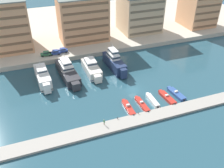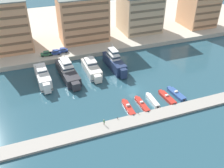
# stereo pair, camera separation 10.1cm
# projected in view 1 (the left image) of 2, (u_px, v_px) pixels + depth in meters

# --- Properties ---
(ground_plane) EXTENTS (400.00, 400.00, 0.00)m
(ground_plane) POSITION_uv_depth(u_px,v_px,m) (133.00, 90.00, 80.54)
(ground_plane) COLOR #285160
(quay_promenade) EXTENTS (180.00, 70.00, 1.81)m
(quay_promenade) POSITION_uv_depth(u_px,v_px,m) (84.00, 24.00, 128.01)
(quay_promenade) COLOR beige
(quay_promenade) RESTS_ON ground
(pier_dock) EXTENTS (120.00, 4.44, 0.62)m
(pier_dock) POSITION_uv_depth(u_px,v_px,m) (154.00, 116.00, 69.36)
(pier_dock) COLOR #A8A399
(pier_dock) RESTS_ON ground
(yacht_white_far_left) EXTENTS (4.59, 15.58, 7.11)m
(yacht_white_far_left) POSITION_uv_depth(u_px,v_px,m) (43.00, 77.00, 82.87)
(yacht_white_far_left) COLOR white
(yacht_white_far_left) RESTS_ON ground
(yacht_charcoal_left) EXTENTS (6.06, 19.61, 7.70)m
(yacht_charcoal_left) POSITION_uv_depth(u_px,v_px,m) (68.00, 71.00, 85.97)
(yacht_charcoal_left) COLOR #333338
(yacht_charcoal_left) RESTS_ON ground
(yacht_ivory_mid_left) EXTENTS (4.63, 15.25, 6.54)m
(yacht_ivory_mid_left) POSITION_uv_depth(u_px,v_px,m) (92.00, 68.00, 88.24)
(yacht_ivory_mid_left) COLOR silver
(yacht_ivory_mid_left) RESTS_ON ground
(yacht_navy_center_left) EXTENTS (4.62, 16.63, 8.98)m
(yacht_navy_center_left) POSITION_uv_depth(u_px,v_px,m) (114.00, 62.00, 90.53)
(yacht_navy_center_left) COLOR navy
(yacht_navy_center_left) RESTS_ON ground
(motorboat_red_far_left) EXTENTS (1.86, 7.94, 1.33)m
(motorboat_red_far_left) POSITION_uv_depth(u_px,v_px,m) (128.00, 108.00, 72.21)
(motorboat_red_far_left) COLOR red
(motorboat_red_far_left) RESTS_ON ground
(motorboat_red_left) EXTENTS (1.75, 8.08, 1.21)m
(motorboat_red_left) POSITION_uv_depth(u_px,v_px,m) (142.00, 104.00, 73.44)
(motorboat_red_left) COLOR red
(motorboat_red_left) RESTS_ON ground
(motorboat_white_mid_left) EXTENTS (1.63, 7.45, 0.97)m
(motorboat_white_mid_left) POSITION_uv_depth(u_px,v_px,m) (152.00, 100.00, 75.00)
(motorboat_white_mid_left) COLOR white
(motorboat_white_mid_left) RESTS_ON ground
(motorboat_red_center_left) EXTENTS (2.44, 8.02, 1.29)m
(motorboat_red_center_left) POSITION_uv_depth(u_px,v_px,m) (167.00, 97.00, 76.20)
(motorboat_red_center_left) COLOR red
(motorboat_red_center_left) RESTS_ON ground
(motorboat_blue_center) EXTENTS (2.81, 8.02, 1.32)m
(motorboat_blue_center) POSITION_uv_depth(u_px,v_px,m) (176.00, 94.00, 77.85)
(motorboat_blue_center) COLOR #33569E
(motorboat_blue_center) RESTS_ON ground
(car_green_far_left) EXTENTS (4.21, 2.15, 1.80)m
(car_green_far_left) POSITION_uv_depth(u_px,v_px,m) (46.00, 54.00, 95.99)
(car_green_far_left) COLOR #2D6642
(car_green_far_left) RESTS_ON quay_promenade
(car_blue_left) EXTENTS (4.18, 2.08, 1.80)m
(car_blue_left) POSITION_uv_depth(u_px,v_px,m) (55.00, 52.00, 96.94)
(car_blue_left) COLOR #28428E
(car_blue_left) RESTS_ON quay_promenade
(car_blue_mid_left) EXTENTS (4.14, 2.01, 1.80)m
(car_blue_mid_left) POSITION_uv_depth(u_px,v_px,m) (62.00, 50.00, 98.48)
(car_blue_mid_left) COLOR #28428E
(car_blue_mid_left) RESTS_ON quay_promenade
(apartment_block_left) EXTENTS (15.79, 17.03, 22.20)m
(apartment_block_left) POSITION_uv_depth(u_px,v_px,m) (8.00, 24.00, 97.31)
(apartment_block_left) COLOR tan
(apartment_block_left) RESTS_ON quay_promenade
(apartment_block_mid_left) EXTENTS (20.34, 12.85, 20.72)m
(apartment_block_mid_left) POSITION_uv_depth(u_px,v_px,m) (83.00, 18.00, 104.51)
(apartment_block_mid_left) COLOR tan
(apartment_block_mid_left) RESTS_ON quay_promenade
(apartment_block_center_left) EXTENTS (17.66, 15.88, 18.73)m
(apartment_block_center_left) POSITION_uv_depth(u_px,v_px,m) (139.00, 12.00, 114.46)
(apartment_block_center_left) COLOR #C6AD89
(apartment_block_center_left) RESTS_ON quay_promenade
(apartment_block_center) EXTENTS (14.42, 15.16, 21.93)m
(apartment_block_center) POSITION_uv_depth(u_px,v_px,m) (199.00, 4.00, 119.76)
(apartment_block_center) COLOR tan
(apartment_block_center) RESTS_ON quay_promenade
(pedestrian_near_edge) EXTENTS (0.36, 0.64, 1.72)m
(pedestrian_near_edge) POSITION_uv_depth(u_px,v_px,m) (104.00, 122.00, 65.34)
(pedestrian_near_edge) COLOR #7A6B56
(pedestrian_near_edge) RESTS_ON pier_dock
(bollard_west) EXTENTS (0.20, 0.20, 0.61)m
(bollard_west) POSITION_uv_depth(u_px,v_px,m) (117.00, 118.00, 67.63)
(bollard_west) COLOR #2D2D33
(bollard_west) RESTS_ON pier_dock
(bollard_west_mid) EXTENTS (0.20, 0.20, 0.61)m
(bollard_west_mid) POSITION_uv_depth(u_px,v_px,m) (138.00, 113.00, 69.41)
(bollard_west_mid) COLOR #2D2D33
(bollard_west_mid) RESTS_ON pier_dock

